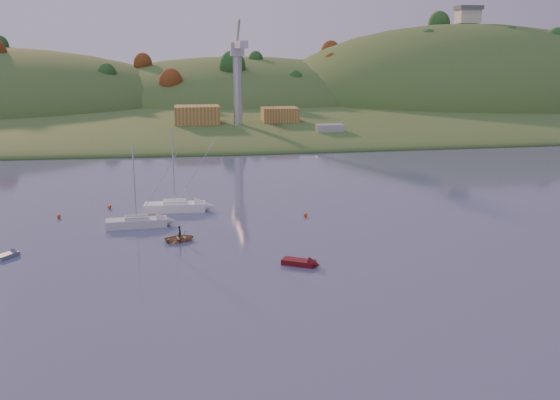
{
  "coord_description": "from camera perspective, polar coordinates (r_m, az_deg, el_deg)",
  "views": [
    {
      "loc": [
        -11.0,
        -34.08,
        21.26
      ],
      "look_at": [
        -0.68,
        33.68,
        4.47
      ],
      "focal_mm": 40.0,
      "sensor_mm": 36.0,
      "label": 1
    }
  ],
  "objects": [
    {
      "name": "dock_crane",
      "position": [
        153.08,
        -3.87,
        12.2
      ],
      "size": [
        3.2,
        28.0,
        20.3
      ],
      "color": "#B7B7BC",
      "rests_on": "wharf"
    },
    {
      "name": "buoy_2",
      "position": [
        84.78,
        -19.57,
        -1.4
      ],
      "size": [
        0.5,
        0.5,
        0.5
      ],
      "primitive_type": "sphere",
      "color": "#DD420B",
      "rests_on": "ground"
    },
    {
      "name": "ground",
      "position": [
        41.65,
        8.3,
        -17.09
      ],
      "size": [
        500.0,
        500.0,
        0.0
      ],
      "primitive_type": "plane",
      "color": "#3A4660",
      "rests_on": "ground"
    },
    {
      "name": "sailboat_near",
      "position": [
        77.86,
        -12.98,
        -1.93
      ],
      "size": [
        7.38,
        2.57,
        10.09
      ],
      "rotation": [
        0.0,
        0.0,
        0.05
      ],
      "color": "silver",
      "rests_on": "ground"
    },
    {
      "name": "buoy_3",
      "position": [
        87.77,
        -15.31,
        -0.58
      ],
      "size": [
        0.5,
        0.5,
        0.5
      ],
      "primitive_type": "sphere",
      "color": "#DD420B",
      "rests_on": "ground"
    },
    {
      "name": "shed_east",
      "position": [
        160.78,
        -0.02,
        7.74
      ],
      "size": [
        9.0,
        7.0,
        4.0
      ],
      "primitive_type": "cube",
      "color": "olive",
      "rests_on": "wharf"
    },
    {
      "name": "grey_dinghy",
      "position": [
        71.35,
        -23.33,
        -4.56
      ],
      "size": [
        2.42,
        2.9,
        1.05
      ],
      "rotation": [
        0.0,
        0.0,
        0.98
      ],
      "color": "slate",
      "rests_on": "ground"
    },
    {
      "name": "buoy_1",
      "position": [
        80.58,
        2.35,
        -1.36
      ],
      "size": [
        0.5,
        0.5,
        0.5
      ],
      "primitive_type": "sphere",
      "color": "#DD420B",
      "rests_on": "ground"
    },
    {
      "name": "shore_slope",
      "position": [
        200.52,
        -5.51,
        7.61
      ],
      "size": [
        640.0,
        150.0,
        7.0
      ],
      "primitive_type": "ellipsoid",
      "color": "#2C5522",
      "rests_on": "ground"
    },
    {
      "name": "paddler",
      "position": [
        71.23,
        -9.14,
        -3.14
      ],
      "size": [
        0.5,
        0.63,
        1.53
      ],
      "primitive_type": "imported",
      "rotation": [
        0.0,
        0.0,
        1.83
      ],
      "color": "black",
      "rests_on": "ground"
    },
    {
      "name": "shed_west",
      "position": [
        157.97,
        -7.59,
        7.66
      ],
      "size": [
        11.0,
        8.0,
        4.8
      ],
      "primitive_type": "cube",
      "color": "olive",
      "rests_on": "wharf"
    },
    {
      "name": "red_tender",
      "position": [
        62.69,
        2.38,
        -5.8
      ],
      "size": [
        4.08,
        3.1,
        1.34
      ],
      "rotation": [
        0.0,
        0.0,
        -0.51
      ],
      "color": "#560C0F",
      "rests_on": "ground"
    },
    {
      "name": "hillside_trees",
      "position": [
        220.39,
        -5.81,
        8.16
      ],
      "size": [
        280.0,
        50.0,
        32.0
      ],
      "primitive_type": null,
      "color": "#18451A",
      "rests_on": "ground"
    },
    {
      "name": "work_vessel",
      "position": [
        147.3,
        4.55,
        5.96
      ],
      "size": [
        15.12,
        5.97,
        3.83
      ],
      "rotation": [
        0.0,
        0.0,
        0.04
      ],
      "color": "slate",
      "rests_on": "ground"
    },
    {
      "name": "wharf",
      "position": [
        158.18,
        -2.8,
        6.46
      ],
      "size": [
        42.0,
        16.0,
        2.4
      ],
      "primitive_type": "cube",
      "color": "slate",
      "rests_on": "ground"
    },
    {
      "name": "sailboat_far",
      "position": [
        84.34,
        -9.59,
        -0.52
      ],
      "size": [
        8.14,
        2.75,
        11.16
      ],
      "rotation": [
        0.0,
        0.0,
        -0.04
      ],
      "color": "white",
      "rests_on": "ground"
    },
    {
      "name": "hill_right",
      "position": [
        253.31,
        16.3,
        8.4
      ],
      "size": [
        150.0,
        130.0,
        60.0
      ],
      "primitive_type": "ellipsoid",
      "color": "#2C5522",
      "rests_on": "ground"
    },
    {
      "name": "canoe",
      "position": [
        71.35,
        -9.13,
        -3.45
      ],
      "size": [
        3.94,
        3.24,
        0.71
      ],
      "primitive_type": "imported",
      "rotation": [
        0.0,
        0.0,
        1.83
      ],
      "color": "#A4865A",
      "rests_on": "ground"
    },
    {
      "name": "far_shore",
      "position": [
        265.17,
        -6.33,
        9.08
      ],
      "size": [
        620.0,
        220.0,
        1.5
      ],
      "primitive_type": "cube",
      "color": "#2C5522",
      "rests_on": "ground"
    },
    {
      "name": "hill_center",
      "position": [
        245.91,
        -3.77,
        8.77
      ],
      "size": [
        140.0,
        120.0,
        36.0
      ],
      "primitive_type": "ellipsoid",
      "color": "#2C5522",
      "rests_on": "ground"
    },
    {
      "name": "hilltop_house",
      "position": [
        252.71,
        16.82,
        15.96
      ],
      "size": [
        9.0,
        7.0,
        6.45
      ],
      "color": "beige",
      "rests_on": "hill_right"
    }
  ]
}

